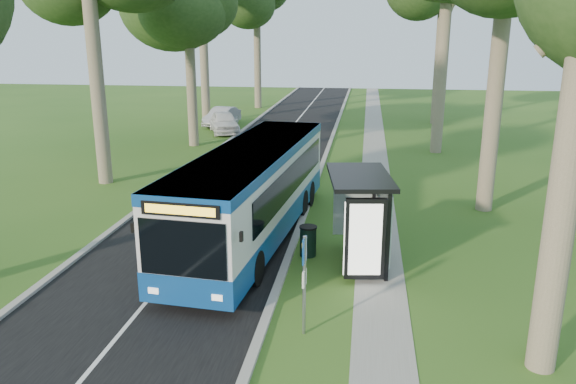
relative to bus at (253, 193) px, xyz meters
name	(u,v)px	position (x,y,z in m)	size (l,w,h in m)	color
ground	(291,253)	(1.52, -1.24, -1.73)	(120.00, 120.00, 0.00)	#2E591B
road	(250,177)	(-1.98, 8.76, -1.72)	(7.00, 100.00, 0.02)	black
kerb_east	(317,179)	(1.52, 8.76, -1.67)	(0.25, 100.00, 0.12)	#9E9B93
kerb_west	(185,174)	(-5.48, 8.76, -1.67)	(0.25, 100.00, 0.12)	#9E9B93
centre_line	(250,177)	(-1.98, 8.76, -1.71)	(0.12, 100.00, 0.01)	white
footpath	(376,182)	(4.52, 8.76, -1.72)	(1.50, 100.00, 0.02)	gray
bus	(253,193)	(0.00, 0.00, 0.00)	(3.77, 12.81, 3.35)	white
bus_stop_sign	(304,274)	(2.58, -6.53, -0.12)	(0.10, 0.37, 2.60)	gray
bus_shelter	(364,206)	(3.95, -2.28, 0.38)	(2.34, 3.69, 2.97)	black
litter_bin	(308,241)	(2.14, -1.42, -1.20)	(0.60, 0.60, 1.05)	black
car_white	(224,122)	(-6.70, 21.90, -0.93)	(1.91, 4.74, 1.61)	white
car_silver	(222,117)	(-7.69, 25.09, -1.00)	(1.56, 4.48, 1.48)	#AAACB2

